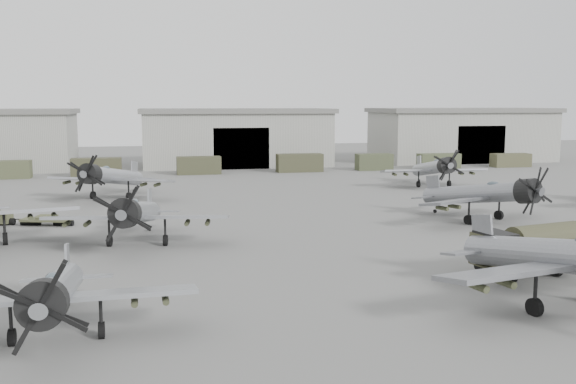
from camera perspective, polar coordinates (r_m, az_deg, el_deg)
name	(u,v)px	position (r m, az deg, el deg)	size (l,w,h in m)	color
ground	(368,259)	(40.31, 7.14, -5.89)	(220.00, 220.00, 0.00)	#62625F
hangar_center	(235,137)	(99.85, -4.72, 4.92)	(29.00, 14.80, 8.70)	#A1A197
hangar_right	(461,134)	(111.41, 15.12, 4.99)	(29.00, 14.80, 8.70)	#A1A197
support_truck_1	(10,170)	(88.99, -23.44, 1.84)	(4.96, 2.20, 2.28)	#454930
support_truck_2	(97,167)	(87.55, -16.66, 2.12)	(6.37, 2.20, 2.41)	#393925
support_truck_3	(199,165)	(87.53, -7.93, 2.36)	(5.89, 2.20, 2.37)	#3A3B27
support_truck_4	(300,163)	(89.67, 1.04, 2.61)	(6.41, 2.20, 2.51)	#3A3B26
support_truck_5	(374,162)	(92.81, 7.66, 2.67)	(5.14, 2.20, 2.34)	#3C422B
support_truck_6	(439,161)	(96.68, 13.25, 2.70)	(6.15, 2.20, 2.20)	#40472F
support_truck_7	(511,160)	(102.26, 19.18, 2.69)	(5.82, 2.20, 2.00)	#47462E
aircraft_near_0	(55,293)	(27.52, -20.02, -8.41)	(11.36, 10.22, 4.56)	#96999E
aircraft_near_1	(573,258)	(32.45, 24.02, -5.40)	(13.79, 12.41, 5.47)	gray
aircraft_mid_1	(136,213)	(44.09, -13.34, -1.85)	(12.49, 11.24, 4.96)	#909398
aircraft_mid_2	(486,194)	(54.04, 17.22, -0.17)	(12.41, 11.24, 5.05)	gray
aircraft_far_0	(109,176)	(66.05, -15.60, 1.34)	(12.55, 11.38, 5.13)	#9B9DA4
aircraft_far_1	(435,168)	(75.07, 12.91, 2.10)	(12.21, 10.98, 4.86)	#94979C
fuel_tanker	(531,245)	(38.94, 20.80, -4.47)	(7.44, 4.28, 2.75)	#3B3A26
tug_trailer	(17,219)	(55.01, -22.94, -2.19)	(6.89, 3.14, 1.37)	#484B31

